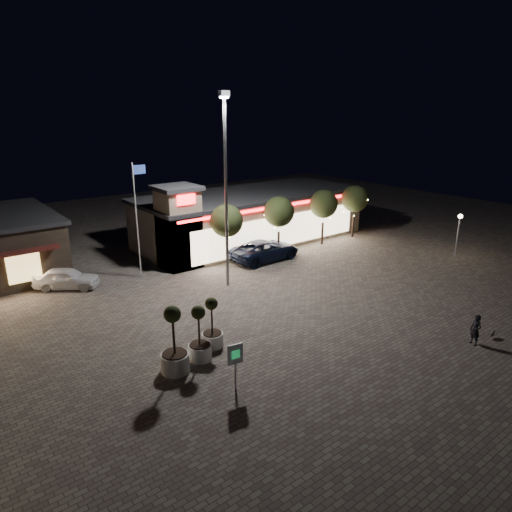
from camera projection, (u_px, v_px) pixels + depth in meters
ground at (283, 339)px, 23.61m from camera, size 90.00×90.00×0.00m
retail_building at (248, 217)px, 40.36m from camera, size 20.40×8.40×6.10m
floodlight_pole at (226, 181)px, 28.63m from camera, size 0.60×0.40×12.38m
flagpole at (137, 211)px, 30.84m from camera, size 0.95×0.10×8.00m
lamp_post_east at (459, 227)px, 35.95m from camera, size 0.36×0.36×3.48m
string_tree_a at (227, 221)px, 33.12m from camera, size 2.42×2.42×4.79m
string_tree_b at (279, 212)px, 36.02m from camera, size 2.42×2.42×4.79m
string_tree_c at (324, 204)px, 38.92m from camera, size 2.42×2.42×4.79m
string_tree_d at (355, 199)px, 41.24m from camera, size 2.42×2.42×4.79m
pickup_truck at (265, 250)px, 35.67m from camera, size 5.84×2.79×1.61m
white_sedan at (66, 278)px, 30.03m from camera, size 4.33×3.76×1.41m
pedestrian at (476, 330)px, 22.79m from camera, size 0.53×0.67×1.62m
dog at (492, 333)px, 23.60m from camera, size 0.52×0.19×0.28m
planter_left at (200, 343)px, 21.45m from camera, size 1.12×1.12×2.76m
planter_mid at (175, 352)px, 20.41m from camera, size 1.31×1.31×3.22m
planter_right at (212, 332)px, 22.62m from camera, size 1.07×1.07×2.64m
valet_sign at (235, 358)px, 18.96m from camera, size 0.70×0.18×2.12m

